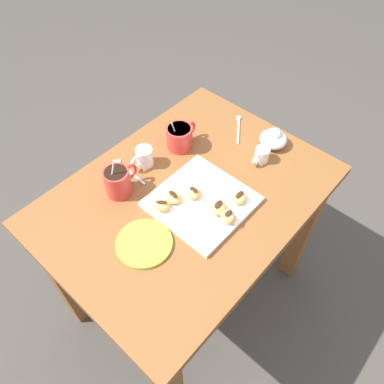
{
  "coord_description": "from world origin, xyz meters",
  "views": [
    {
      "loc": [
        -0.58,
        -0.54,
        1.73
      ],
      "look_at": [
        0.0,
        -0.02,
        0.77
      ],
      "focal_mm": 34.99,
      "sensor_mm": 36.0,
      "label": 1
    }
  ],
  "objects_px": {
    "chocolate_sauce_pitcher": "(262,154)",
    "saucer_lime_left": "(144,243)",
    "cream_pitcher_white": "(144,156)",
    "beignet_2": "(173,197)",
    "coffee_mug_red_right": "(180,136)",
    "pastry_plate_square": "(203,201)",
    "beignet_3": "(219,207)",
    "beignet_0": "(162,206)",
    "coffee_mug_red_left": "(118,181)",
    "ice_cream_bowl": "(273,138)",
    "beignet_1": "(239,198)",
    "beignet_5": "(194,193)",
    "dining_table": "(188,219)",
    "beignet_4": "(228,217)"
  },
  "relations": [
    {
      "from": "cream_pitcher_white",
      "to": "ice_cream_bowl",
      "type": "xyz_separation_m",
      "value": [
        0.39,
        -0.28,
        -0.01
      ]
    },
    {
      "from": "ice_cream_bowl",
      "to": "beignet_5",
      "type": "distance_m",
      "value": 0.39
    },
    {
      "from": "chocolate_sauce_pitcher",
      "to": "saucer_lime_left",
      "type": "height_order",
      "value": "chocolate_sauce_pitcher"
    },
    {
      "from": "chocolate_sauce_pitcher",
      "to": "beignet_2",
      "type": "xyz_separation_m",
      "value": [
        -0.35,
        0.1,
        -0.0
      ]
    },
    {
      "from": "coffee_mug_red_right",
      "to": "beignet_1",
      "type": "bearing_deg",
      "value": -102.15
    },
    {
      "from": "saucer_lime_left",
      "to": "beignet_1",
      "type": "xyz_separation_m",
      "value": [
        0.31,
        -0.12,
        0.03
      ]
    },
    {
      "from": "coffee_mug_red_right",
      "to": "ice_cream_bowl",
      "type": "relative_size",
      "value": 1.34
    },
    {
      "from": "dining_table",
      "to": "beignet_1",
      "type": "bearing_deg",
      "value": -62.63
    },
    {
      "from": "saucer_lime_left",
      "to": "beignet_5",
      "type": "relative_size",
      "value": 3.56
    },
    {
      "from": "cream_pitcher_white",
      "to": "saucer_lime_left",
      "type": "xyz_separation_m",
      "value": [
        -0.23,
        -0.24,
        -0.03
      ]
    },
    {
      "from": "chocolate_sauce_pitcher",
      "to": "beignet_5",
      "type": "xyz_separation_m",
      "value": [
        -0.3,
        0.06,
        0.0
      ]
    },
    {
      "from": "coffee_mug_red_right",
      "to": "ice_cream_bowl",
      "type": "distance_m",
      "value": 0.35
    },
    {
      "from": "pastry_plate_square",
      "to": "coffee_mug_red_left",
      "type": "bearing_deg",
      "value": 122.35
    },
    {
      "from": "beignet_1",
      "to": "beignet_5",
      "type": "xyz_separation_m",
      "value": [
        -0.09,
        0.12,
        0.0
      ]
    },
    {
      "from": "dining_table",
      "to": "beignet_5",
      "type": "height_order",
      "value": "beignet_5"
    },
    {
      "from": "ice_cream_bowl",
      "to": "pastry_plate_square",
      "type": "bearing_deg",
      "value": 177.59
    },
    {
      "from": "dining_table",
      "to": "cream_pitcher_white",
      "type": "bearing_deg",
      "value": 90.5
    },
    {
      "from": "ice_cream_bowl",
      "to": "beignet_3",
      "type": "bearing_deg",
      "value": -172.24
    },
    {
      "from": "ice_cream_bowl",
      "to": "chocolate_sauce_pitcher",
      "type": "distance_m",
      "value": 0.1
    },
    {
      "from": "coffee_mug_red_right",
      "to": "chocolate_sauce_pitcher",
      "type": "height_order",
      "value": "coffee_mug_red_right"
    },
    {
      "from": "pastry_plate_square",
      "to": "coffee_mug_red_right",
      "type": "bearing_deg",
      "value": 58.5
    },
    {
      "from": "chocolate_sauce_pitcher",
      "to": "dining_table",
      "type": "bearing_deg",
      "value": 162.14
    },
    {
      "from": "chocolate_sauce_pitcher",
      "to": "beignet_1",
      "type": "height_order",
      "value": "chocolate_sauce_pitcher"
    },
    {
      "from": "cream_pitcher_white",
      "to": "beignet_2",
      "type": "height_order",
      "value": "cream_pitcher_white"
    },
    {
      "from": "dining_table",
      "to": "pastry_plate_square",
      "type": "xyz_separation_m",
      "value": [
        0.0,
        -0.06,
        0.16
      ]
    },
    {
      "from": "saucer_lime_left",
      "to": "beignet_3",
      "type": "height_order",
      "value": "beignet_3"
    },
    {
      "from": "cream_pitcher_white",
      "to": "beignet_3",
      "type": "xyz_separation_m",
      "value": [
        0.0,
        -0.33,
        -0.01
      ]
    },
    {
      "from": "beignet_0",
      "to": "beignet_3",
      "type": "height_order",
      "value": "beignet_3"
    },
    {
      "from": "coffee_mug_red_left",
      "to": "coffee_mug_red_right",
      "type": "bearing_deg",
      "value": 0.0
    },
    {
      "from": "beignet_1",
      "to": "beignet_4",
      "type": "distance_m",
      "value": 0.09
    },
    {
      "from": "beignet_1",
      "to": "beignet_5",
      "type": "distance_m",
      "value": 0.15
    },
    {
      "from": "cream_pitcher_white",
      "to": "beignet_5",
      "type": "height_order",
      "value": "cream_pitcher_white"
    },
    {
      "from": "coffee_mug_red_right",
      "to": "pastry_plate_square",
      "type": "bearing_deg",
      "value": -121.5
    },
    {
      "from": "dining_table",
      "to": "beignet_4",
      "type": "relative_size",
      "value": 19.59
    },
    {
      "from": "cream_pitcher_white",
      "to": "saucer_lime_left",
      "type": "distance_m",
      "value": 0.34
    },
    {
      "from": "chocolate_sauce_pitcher",
      "to": "coffee_mug_red_left",
      "type": "bearing_deg",
      "value": 148.44
    },
    {
      "from": "ice_cream_bowl",
      "to": "chocolate_sauce_pitcher",
      "type": "relative_size",
      "value": 1.1
    },
    {
      "from": "chocolate_sauce_pitcher",
      "to": "beignet_1",
      "type": "xyz_separation_m",
      "value": [
        -0.21,
        -0.06,
        0.0
      ]
    },
    {
      "from": "pastry_plate_square",
      "to": "beignet_5",
      "type": "height_order",
      "value": "beignet_5"
    },
    {
      "from": "chocolate_sauce_pitcher",
      "to": "beignet_3",
      "type": "xyz_separation_m",
      "value": [
        -0.29,
        -0.04,
        0.0
      ]
    },
    {
      "from": "beignet_1",
      "to": "coffee_mug_red_left",
      "type": "bearing_deg",
      "value": 124.43
    },
    {
      "from": "ice_cream_bowl",
      "to": "dining_table",
      "type": "bearing_deg",
      "value": 168.48
    },
    {
      "from": "beignet_0",
      "to": "beignet_3",
      "type": "bearing_deg",
      "value": -50.42
    },
    {
      "from": "dining_table",
      "to": "beignet_5",
      "type": "relative_size",
      "value": 19.87
    },
    {
      "from": "coffee_mug_red_left",
      "to": "beignet_3",
      "type": "distance_m",
      "value": 0.34
    },
    {
      "from": "pastry_plate_square",
      "to": "cream_pitcher_white",
      "type": "bearing_deg",
      "value": 91.42
    },
    {
      "from": "ice_cream_bowl",
      "to": "beignet_5",
      "type": "height_order",
      "value": "ice_cream_bowl"
    },
    {
      "from": "beignet_3",
      "to": "cream_pitcher_white",
      "type": "bearing_deg",
      "value": 90.79
    },
    {
      "from": "pastry_plate_square",
      "to": "beignet_1",
      "type": "distance_m",
      "value": 0.12
    },
    {
      "from": "ice_cream_bowl",
      "to": "beignet_0",
      "type": "bearing_deg",
      "value": 170.15
    }
  ]
}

